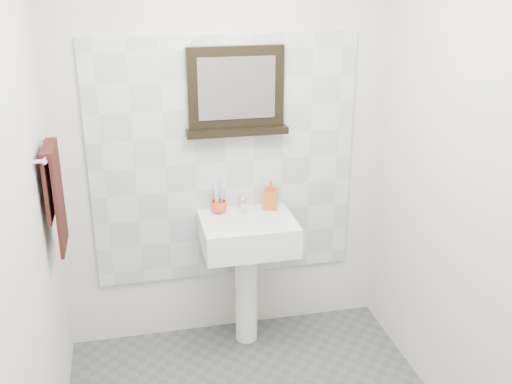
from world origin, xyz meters
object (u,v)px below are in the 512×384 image
soap_dispenser (271,195)px  framed_mirror (236,93)px  pedestal_sink (247,247)px  toothbrush_cup (219,207)px  hand_towel (54,190)px

soap_dispenser → framed_mirror: bearing=-172.3°
soap_dispenser → framed_mirror: 0.66m
pedestal_sink → toothbrush_cup: size_ratio=9.93×
toothbrush_cup → framed_mirror: framed_mirror is taller
soap_dispenser → framed_mirror: size_ratio=0.30×
pedestal_sink → soap_dispenser: size_ratio=5.37×
framed_mirror → hand_towel: (-1.01, -0.41, -0.36)m
toothbrush_cup → framed_mirror: (0.12, 0.06, 0.67)m
toothbrush_cup → soap_dispenser: soap_dispenser is taller
soap_dispenser → pedestal_sink: bearing=-119.3°
toothbrush_cup → hand_towel: (-0.89, -0.35, 0.31)m
hand_towel → framed_mirror: bearing=21.9°
soap_dispenser → hand_towel: hand_towel is taller
framed_mirror → hand_towel: bearing=-158.1°
pedestal_sink → hand_towel: size_ratio=1.75×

